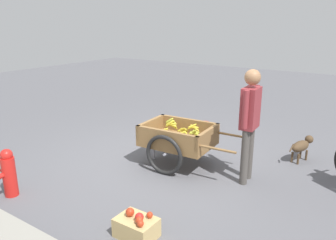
{
  "coord_description": "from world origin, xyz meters",
  "views": [
    {
      "loc": [
        -3.0,
        4.25,
        2.28
      ],
      "look_at": [
        -0.11,
        -0.03,
        0.75
      ],
      "focal_mm": 35.84,
      "sensor_mm": 36.0,
      "label": 1
    }
  ],
  "objects": [
    {
      "name": "fruit_cart",
      "position": [
        -0.28,
        -0.08,
        0.44
      ],
      "size": [
        1.69,
        0.97,
        0.74
      ],
      "color": "olive",
      "rests_on": "ground"
    },
    {
      "name": "ground_plane",
      "position": [
        0.0,
        0.0,
        0.0
      ],
      "size": [
        24.0,
        24.0,
        0.0
      ],
      "primitive_type": "plane",
      "color": "#56565B"
    },
    {
      "name": "fire_hydrant",
      "position": [
        1.06,
        2.05,
        0.33
      ],
      "size": [
        0.25,
        0.25,
        0.67
      ],
      "color": "red",
      "rests_on": "ground"
    },
    {
      "name": "vendor_person",
      "position": [
        -1.42,
        -0.14,
        1.0
      ],
      "size": [
        0.22,
        0.55,
        1.66
      ],
      "color": "#4C4742",
      "rests_on": "ground"
    },
    {
      "name": "dog",
      "position": [
        -1.92,
        -1.37,
        0.27
      ],
      "size": [
        0.3,
        0.65,
        0.4
      ],
      "color": "#4C3823",
      "rests_on": "ground"
    },
    {
      "name": "plastic_bucket",
      "position": [
        0.15,
        -1.79,
        0.11
      ],
      "size": [
        0.23,
        0.23,
        0.23
      ],
      "primitive_type": "cylinder",
      "color": "#B21E1E",
      "rests_on": "ground"
    },
    {
      "name": "apple_crate",
      "position": [
        -0.94,
        1.81,
        0.12
      ],
      "size": [
        0.44,
        0.32,
        0.32
      ],
      "color": "tan",
      "rests_on": "ground"
    }
  ]
}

